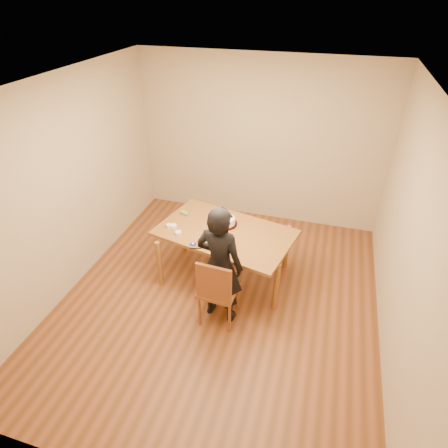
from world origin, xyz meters
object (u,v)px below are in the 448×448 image
(dining_chair, at_px, (219,289))
(cake, at_px, (226,221))
(dining_table, at_px, (225,233))
(cake_plate, at_px, (226,224))
(person, at_px, (220,266))

(dining_chair, height_order, cake, cake)
(cake, bearing_deg, dining_chair, -79.01)
(dining_table, height_order, cake_plate, cake_plate)
(dining_table, xyz_separation_m, person, (0.15, -0.73, 0.05))
(cake_plate, xyz_separation_m, cake, (0.00, 0.00, 0.05))
(dining_chair, xyz_separation_m, cake, (-0.18, 0.94, 0.36))
(dining_chair, relative_size, cake, 1.77)
(dining_chair, xyz_separation_m, cake_plate, (-0.18, 0.94, 0.31))
(dining_table, distance_m, cake_plate, 0.17)
(dining_table, distance_m, dining_chair, 0.84)
(dining_chair, distance_m, cake, 1.02)
(dining_table, height_order, dining_chair, dining_table)
(cake_plate, height_order, cake, cake)
(person, bearing_deg, dining_chair, 97.75)
(cake_plate, distance_m, person, 0.91)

